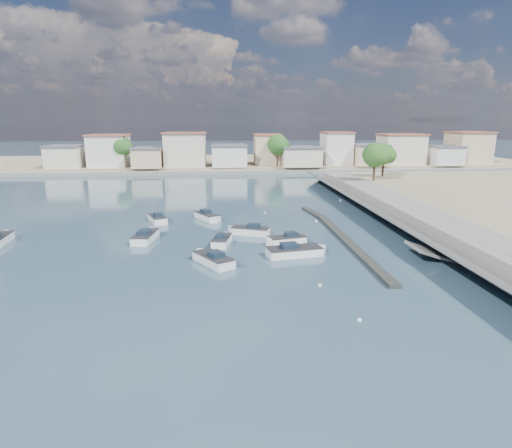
{
  "coord_description": "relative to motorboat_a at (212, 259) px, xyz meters",
  "views": [
    {
      "loc": [
        -6.36,
        -32.91,
        12.75
      ],
      "look_at": [
        -2.47,
        13.43,
        1.4
      ],
      "focal_mm": 30.0,
      "sensor_mm": 36.0,
      "label": 1
    }
  ],
  "objects": [
    {
      "name": "breakwater",
      "position": [
        14.16,
        8.28,
        -0.21
      ],
      "size": [
        2.0,
        31.02,
        0.35
      ],
      "color": "black",
      "rests_on": "ground"
    },
    {
      "name": "motorboat_g",
      "position": [
        -0.79,
        17.57,
        0.0
      ],
      "size": [
        3.61,
        4.7,
        1.48
      ],
      "color": "white",
      "rests_on": "ground"
    },
    {
      "name": "motorboat_f",
      "position": [
        -7.32,
        17.08,
        -0.0
      ],
      "size": [
        2.99,
        4.54,
        1.48
      ],
      "color": "white",
      "rests_on": "ground"
    },
    {
      "name": "mooring_buoys",
      "position": [
        10.72,
        9.7,
        -0.33
      ],
      "size": [
        14.95,
        42.18,
        0.32
      ],
      "color": "white",
      "rests_on": "ground"
    },
    {
      "name": "ground",
      "position": [
        7.26,
        35.59,
        -0.38
      ],
      "size": [
        400.0,
        400.0,
        0.0
      ],
      "primitive_type": "plane",
      "color": "#2A4355",
      "rests_on": "ground"
    },
    {
      "name": "far_shore_quay",
      "position": [
        7.26,
        66.59,
        0.02
      ],
      "size": [
        160.0,
        2.5,
        0.8
      ],
      "primitive_type": "cube",
      "color": "slate",
      "rests_on": "ground"
    },
    {
      "name": "motorboat_b",
      "position": [
        0.98,
        6.17,
        -0.0
      ],
      "size": [
        2.31,
        4.38,
        1.48
      ],
      "color": "white",
      "rests_on": "ground"
    },
    {
      "name": "shore_trees",
      "position": [
        15.6,
        63.71,
        5.84
      ],
      "size": [
        74.56,
        38.32,
        7.92
      ],
      "color": "#38281E",
      "rests_on": "ground"
    },
    {
      "name": "seawall_walkway",
      "position": [
        25.76,
        8.59,
        0.52
      ],
      "size": [
        5.0,
        90.0,
        1.8
      ],
      "primitive_type": "cube",
      "color": "slate",
      "rests_on": "ground"
    },
    {
      "name": "motorboat_h",
      "position": [
        8.15,
        1.66,
        -0.0
      ],
      "size": [
        5.98,
        3.0,
        1.48
      ],
      "color": "white",
      "rests_on": "ground"
    },
    {
      "name": "motorboat_d",
      "position": [
        7.6,
        5.56,
        -0.0
      ],
      "size": [
        4.35,
        2.41,
        1.48
      ],
      "color": "white",
      "rests_on": "ground"
    },
    {
      "name": "far_shore_land",
      "position": [
        7.26,
        87.59,
        0.32
      ],
      "size": [
        160.0,
        40.0,
        1.4
      ],
      "primitive_type": "cube",
      "color": "gray",
      "rests_on": "ground"
    },
    {
      "name": "motorboat_c",
      "position": [
        3.97,
        9.93,
        0.0
      ],
      "size": [
        4.83,
        3.15,
        1.48
      ],
      "color": "white",
      "rests_on": "ground"
    },
    {
      "name": "motorboat_e",
      "position": [
        -7.31,
        8.46,
        -0.0
      ],
      "size": [
        2.48,
        5.35,
        1.48
      ],
      "color": "white",
      "rests_on": "ground"
    },
    {
      "name": "far_town",
      "position": [
        17.97,
        72.51,
        4.56
      ],
      "size": [
        113.01,
        12.8,
        8.35
      ],
      "color": "beige",
      "rests_on": "far_shore_land"
    },
    {
      "name": "motorboat_a",
      "position": [
        0.0,
        0.0,
        0.0
      ],
      "size": [
        4.01,
        4.91,
        1.48
      ],
      "color": "white",
      "rests_on": "ground"
    }
  ]
}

